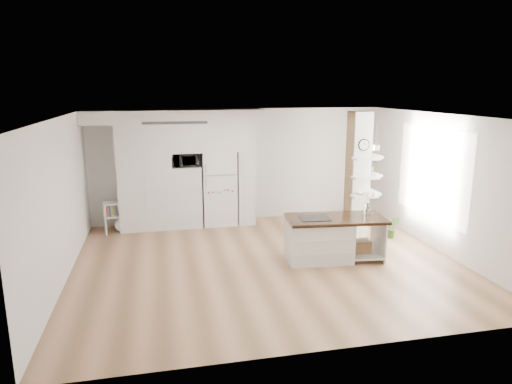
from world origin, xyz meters
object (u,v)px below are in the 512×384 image
bookshelf (119,219)px  kitchen_island (325,237)px  refrigerator (219,188)px  floor_plant_a (392,227)px

bookshelf → kitchen_island: bearing=-43.9°
refrigerator → bookshelf: 2.36m
kitchen_island → floor_plant_a: bearing=30.6°
bookshelf → floor_plant_a: size_ratio=1.41×
refrigerator → bookshelf: bearing=-175.5°
refrigerator → bookshelf: refrigerator is taller
kitchen_island → floor_plant_a: size_ratio=3.84×
refrigerator → kitchen_island: size_ratio=0.92×
kitchen_island → floor_plant_a: (1.88, 0.88, -0.19)m
bookshelf → refrigerator: bearing=-6.1°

